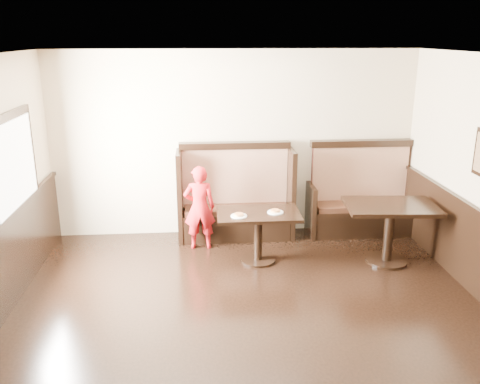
{
  "coord_description": "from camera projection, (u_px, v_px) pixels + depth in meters",
  "views": [
    {
      "loc": [
        -0.53,
        -4.04,
        3.0
      ],
      "look_at": [
        -0.01,
        2.35,
        1.0
      ],
      "focal_mm": 38.0,
      "sensor_mm": 36.0,
      "label": 1
    }
  ],
  "objects": [
    {
      "name": "ground",
      "position": [
        261.0,
        367.0,
        4.78
      ],
      "size": [
        7.0,
        7.0,
        0.0
      ],
      "primitive_type": "plane",
      "color": "black",
      "rests_on": "ground"
    },
    {
      "name": "room_shell",
      "position": [
        228.0,
        290.0,
        4.83
      ],
      "size": [
        7.0,
        7.0,
        7.0
      ],
      "color": "#C2AA8C",
      "rests_on": "ground"
    },
    {
      "name": "booth_main",
      "position": [
        236.0,
        203.0,
        7.76
      ],
      "size": [
        1.75,
        0.72,
        1.45
      ],
      "color": "black",
      "rests_on": "ground"
    },
    {
      "name": "booth_neighbor",
      "position": [
        360.0,
        203.0,
        7.93
      ],
      "size": [
        1.65,
        0.72,
        1.45
      ],
      "color": "black",
      "rests_on": "ground"
    },
    {
      "name": "table_main",
      "position": [
        258.0,
        224.0,
        6.87
      ],
      "size": [
        1.12,
        0.7,
        0.71
      ],
      "rotation": [
        0.0,
        0.0,
        -0.0
      ],
      "color": "black",
      "rests_on": "ground"
    },
    {
      "name": "table_neighbor",
      "position": [
        390.0,
        219.0,
        6.82
      ],
      "size": [
        1.25,
        0.87,
        0.83
      ],
      "rotation": [
        0.0,
        0.0,
        -0.08
      ],
      "color": "black",
      "rests_on": "ground"
    },
    {
      "name": "child",
      "position": [
        200.0,
        208.0,
        7.29
      ],
      "size": [
        0.45,
        0.3,
        1.23
      ],
      "primitive_type": "imported",
      "rotation": [
        0.0,
        0.0,
        3.15
      ],
      "color": "red",
      "rests_on": "ground"
    },
    {
      "name": "pizza_plate_left",
      "position": [
        239.0,
        215.0,
        6.67
      ],
      "size": [
        0.22,
        0.22,
        0.04
      ],
      "color": "white",
      "rests_on": "table_main"
    },
    {
      "name": "pizza_plate_right",
      "position": [
        275.0,
        212.0,
        6.81
      ],
      "size": [
        0.22,
        0.22,
        0.04
      ],
      "color": "white",
      "rests_on": "table_main"
    }
  ]
}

